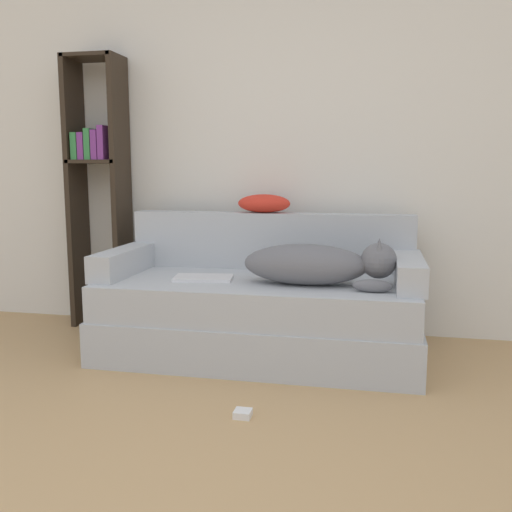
# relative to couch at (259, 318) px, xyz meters

# --- Properties ---
(wall_back) EXTENTS (7.65, 0.06, 2.70)m
(wall_back) POSITION_rel_couch_xyz_m (-0.06, 0.63, 1.13)
(wall_back) COLOR silver
(wall_back) RESTS_ON ground_plane
(couch) EXTENTS (1.83, 0.88, 0.45)m
(couch) POSITION_rel_couch_xyz_m (0.00, 0.00, 0.00)
(couch) COLOR #B2B7BC
(couch) RESTS_ON ground_plane
(couch_backrest) EXTENTS (1.79, 0.15, 0.36)m
(couch_backrest) POSITION_rel_couch_xyz_m (0.00, 0.37, 0.41)
(couch_backrest) COLOR #B2B7BC
(couch_backrest) RESTS_ON couch
(couch_arm_left) EXTENTS (0.15, 0.69, 0.15)m
(couch_arm_left) POSITION_rel_couch_xyz_m (-0.84, -0.01, 0.31)
(couch_arm_left) COLOR #B2B7BC
(couch_arm_left) RESTS_ON couch
(couch_arm_right) EXTENTS (0.15, 0.69, 0.15)m
(couch_arm_right) POSITION_rel_couch_xyz_m (0.84, -0.01, 0.31)
(couch_arm_right) COLOR #B2B7BC
(couch_arm_right) RESTS_ON couch
(dog) EXTENTS (0.83, 0.31, 0.26)m
(dog) POSITION_rel_couch_xyz_m (0.34, -0.10, 0.35)
(dog) COLOR slate
(dog) RESTS_ON couch
(laptop) EXTENTS (0.36, 0.24, 0.02)m
(laptop) POSITION_rel_couch_xyz_m (-0.31, -0.08, 0.24)
(laptop) COLOR silver
(laptop) RESTS_ON couch
(throw_pillow) EXTENTS (0.34, 0.19, 0.12)m
(throw_pillow) POSITION_rel_couch_xyz_m (-0.05, 0.38, 0.65)
(throw_pillow) COLOR red
(throw_pillow) RESTS_ON couch_backrest
(bookshelf) EXTENTS (0.37, 0.26, 1.83)m
(bookshelf) POSITION_rel_couch_xyz_m (-1.22, 0.44, 0.80)
(bookshelf) COLOR #2D2319
(bookshelf) RESTS_ON ground_plane
(power_adapter) EXTENTS (0.08, 0.08, 0.03)m
(power_adapter) POSITION_rel_couch_xyz_m (0.10, -0.85, -0.21)
(power_adapter) COLOR white
(power_adapter) RESTS_ON ground_plane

